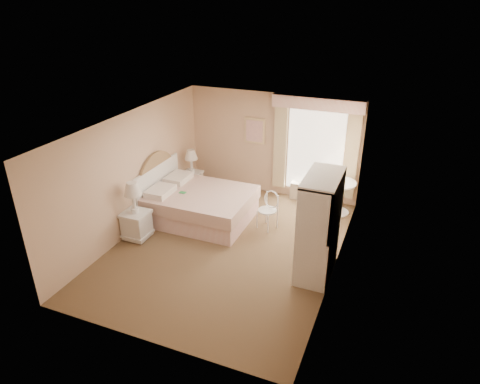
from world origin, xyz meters
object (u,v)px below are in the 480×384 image
at_px(nightstand_far, 192,176).
at_px(armoire, 319,234).
at_px(nightstand_near, 136,218).
at_px(round_table, 339,192).
at_px(bed, 196,203).
at_px(cafe_chair, 269,207).

relative_size(nightstand_far, armoire, 0.58).
distance_m(nightstand_near, round_table, 4.45).
height_order(nightstand_far, round_table, nightstand_far).
height_order(bed, armoire, armoire).
bearing_deg(bed, nightstand_near, -121.08).
distance_m(round_table, cafe_chair, 1.73).
xyz_separation_m(bed, round_table, (2.86, 1.43, 0.15)).
relative_size(nightstand_far, cafe_chair, 1.33).
bearing_deg(round_table, armoire, -88.49).
bearing_deg(armoire, nightstand_near, -176.54).
xyz_separation_m(bed, armoire, (2.93, -0.98, 0.41)).
bearing_deg(bed, armoire, -18.52).
xyz_separation_m(cafe_chair, armoire, (1.31, -1.22, 0.31)).
bearing_deg(cafe_chair, round_table, 65.31).
height_order(nightstand_near, nightstand_far, nightstand_near).
height_order(round_table, cafe_chair, cafe_chair).
bearing_deg(cafe_chair, nightstand_near, -127.05).
distance_m(nightstand_far, round_table, 3.60).
xyz_separation_m(bed, nightstand_far, (-0.72, 1.21, 0.04)).
distance_m(cafe_chair, armoire, 1.81).
xyz_separation_m(nightstand_far, armoire, (3.65, -2.19, 0.37)).
bearing_deg(nightstand_near, cafe_chair, 31.54).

